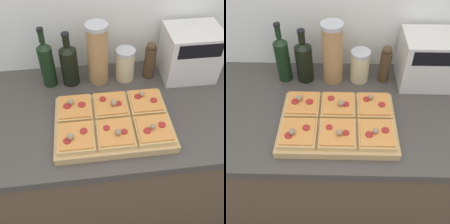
# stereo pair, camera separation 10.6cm
# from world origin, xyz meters

# --- Properties ---
(wall_back) EXTENTS (6.00, 0.06, 2.50)m
(wall_back) POSITION_xyz_m (0.00, 0.67, 1.25)
(wall_back) COLOR silver
(wall_back) RESTS_ON ground_plane
(kitchen_counter) EXTENTS (2.63, 0.67, 0.93)m
(kitchen_counter) POSITION_xyz_m (0.00, 0.32, 0.47)
(kitchen_counter) COLOR brown
(kitchen_counter) RESTS_ON ground_plane
(cutting_board) EXTENTS (0.47, 0.33, 0.03)m
(cutting_board) POSITION_xyz_m (-0.06, 0.21, 0.95)
(cutting_board) COLOR tan
(cutting_board) RESTS_ON kitchen_counter
(pizza_slice_back_left) EXTENTS (0.14, 0.14, 0.05)m
(pizza_slice_back_left) POSITION_xyz_m (-0.21, 0.29, 0.98)
(pizza_slice_back_left) COLOR tan
(pizza_slice_back_left) RESTS_ON cutting_board
(pizza_slice_back_center) EXTENTS (0.14, 0.14, 0.06)m
(pizza_slice_back_center) POSITION_xyz_m (-0.06, 0.29, 0.98)
(pizza_slice_back_center) COLOR tan
(pizza_slice_back_center) RESTS_ON cutting_board
(pizza_slice_back_right) EXTENTS (0.14, 0.14, 0.05)m
(pizza_slice_back_right) POSITION_xyz_m (0.09, 0.29, 0.98)
(pizza_slice_back_right) COLOR tan
(pizza_slice_back_right) RESTS_ON cutting_board
(pizza_slice_front_left) EXTENTS (0.14, 0.14, 0.05)m
(pizza_slice_front_left) POSITION_xyz_m (-0.21, 0.13, 0.98)
(pizza_slice_front_left) COLOR tan
(pizza_slice_front_left) RESTS_ON cutting_board
(pizza_slice_front_center) EXTENTS (0.14, 0.14, 0.05)m
(pizza_slice_front_center) POSITION_xyz_m (-0.06, 0.13, 0.98)
(pizza_slice_front_center) COLOR tan
(pizza_slice_front_center) RESTS_ON cutting_board
(pizza_slice_front_right) EXTENTS (0.14, 0.14, 0.05)m
(pizza_slice_front_right) POSITION_xyz_m (0.09, 0.13, 0.98)
(pizza_slice_front_right) COLOR tan
(pizza_slice_front_right) RESTS_ON cutting_board
(olive_oil_bottle) EXTENTS (0.07, 0.07, 0.29)m
(olive_oil_bottle) POSITION_xyz_m (-0.32, 0.52, 1.05)
(olive_oil_bottle) COLOR black
(olive_oil_bottle) RESTS_ON kitchen_counter
(wine_bottle) EXTENTS (0.08, 0.08, 0.26)m
(wine_bottle) POSITION_xyz_m (-0.22, 0.52, 1.04)
(wine_bottle) COLOR black
(wine_bottle) RESTS_ON kitchen_counter
(grain_jar_tall) EXTENTS (0.10, 0.10, 0.29)m
(grain_jar_tall) POSITION_xyz_m (-0.09, 0.52, 1.08)
(grain_jar_tall) COLOR #AD7F4C
(grain_jar_tall) RESTS_ON kitchen_counter
(grain_jar_short) EXTENTS (0.09, 0.09, 0.16)m
(grain_jar_short) POSITION_xyz_m (0.04, 0.52, 1.01)
(grain_jar_short) COLOR beige
(grain_jar_short) RESTS_ON kitchen_counter
(pepper_mill) EXTENTS (0.05, 0.05, 0.19)m
(pepper_mill) POSITION_xyz_m (0.15, 0.52, 1.03)
(pepper_mill) COLOR #47331E
(pepper_mill) RESTS_ON kitchen_counter
(toaster_oven) EXTENTS (0.27, 0.21, 0.24)m
(toaster_oven) POSITION_xyz_m (0.34, 0.52, 1.05)
(toaster_oven) COLOR beige
(toaster_oven) RESTS_ON kitchen_counter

